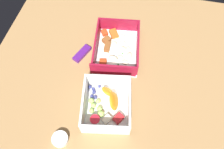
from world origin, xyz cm
name	(u,v)px	position (x,y,z in cm)	size (l,w,h in cm)	color
table_surface	(113,76)	(0.00, 0.00, 1.00)	(80.00, 80.00, 2.00)	#9E7547
pasta_container	(117,48)	(9.20, 0.77, 3.71)	(20.53, 16.35, 5.52)	white
fruit_bowl	(106,105)	(-11.02, -0.38, 4.25)	(16.90, 15.40, 6.35)	white
candy_bar	(82,53)	(5.45, 11.59, 2.60)	(7.00, 2.40, 1.20)	#51197A
paper_cup_liner	(60,139)	(-22.42, 9.58, 2.77)	(4.31, 4.31, 1.54)	white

